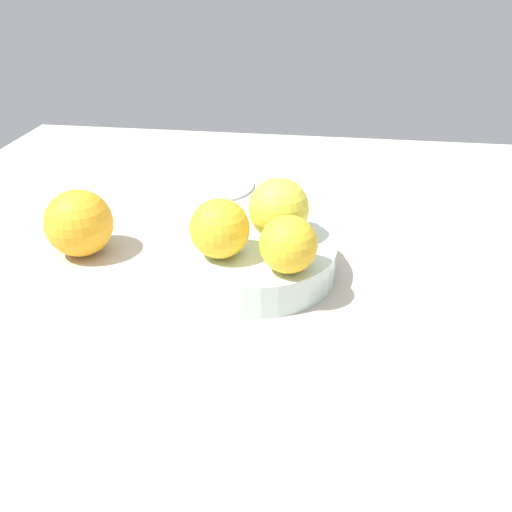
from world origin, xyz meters
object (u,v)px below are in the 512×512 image
at_px(fruit_bowl, 256,260).
at_px(orange_in_bowl_1, 220,229).
at_px(orange_in_bowl_2, 288,244).
at_px(orange_loose_0, 79,223).
at_px(side_plate, 210,184).
at_px(orange_in_bowl_0, 278,209).

xyz_separation_m(fruit_bowl, orange_in_bowl_1, (0.03, -0.04, 0.05)).
height_order(orange_in_bowl_2, orange_loose_0, orange_in_bowl_2).
bearing_deg(side_plate, orange_loose_0, -25.22).
distance_m(orange_in_bowl_0, orange_loose_0, 0.25).
distance_m(orange_in_bowl_0, orange_in_bowl_2, 0.08).
relative_size(fruit_bowl, orange_loose_0, 2.23).
distance_m(fruit_bowl, orange_in_bowl_1, 0.07).
relative_size(fruit_bowl, side_plate, 1.32).
xyz_separation_m(orange_in_bowl_1, side_plate, (-0.29, -0.08, -0.07)).
height_order(orange_in_bowl_0, orange_in_bowl_2, orange_in_bowl_0).
bearing_deg(orange_loose_0, fruit_bowl, 85.29).
distance_m(orange_in_bowl_1, side_plate, 0.31).
bearing_deg(side_plate, orange_in_bowl_2, 26.39).
distance_m(orange_in_bowl_2, orange_loose_0, 0.28).
xyz_separation_m(fruit_bowl, orange_in_bowl_0, (-0.02, 0.02, 0.06)).
height_order(orange_loose_0, side_plate, orange_loose_0).
bearing_deg(orange_in_bowl_0, orange_in_bowl_1, -46.36).
bearing_deg(orange_in_bowl_0, orange_in_bowl_2, 13.77).
relative_size(orange_in_bowl_0, orange_loose_0, 0.85).
xyz_separation_m(orange_in_bowl_2, side_plate, (-0.31, -0.15, -0.07)).
xyz_separation_m(fruit_bowl, orange_in_bowl_2, (0.05, 0.04, 0.05)).
height_order(fruit_bowl, orange_in_bowl_1, orange_in_bowl_1).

